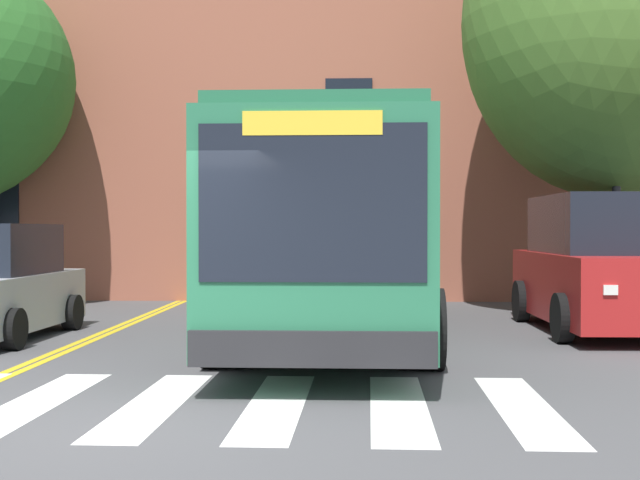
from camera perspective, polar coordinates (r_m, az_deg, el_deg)
ground_plane at (r=8.08m, az=-13.89°, el=-11.62°), size 120.00×120.00×0.00m
crosswalk at (r=9.40m, az=-17.74°, el=-9.86°), size 10.17×3.51×0.01m
lane_line_yellow_inner at (r=23.13m, az=-8.19°, el=-3.53°), size 0.12×36.00×0.01m
lane_line_yellow_outer at (r=23.10m, az=-7.79°, el=-3.54°), size 0.12×36.00×0.01m
city_bus at (r=14.33m, az=0.80°, el=0.66°), size 3.02×11.27×3.14m
car_red_far_lane at (r=15.64m, az=17.57°, el=-1.65°), size 2.33×5.10×2.29m
traffic_light_near_corner at (r=16.51m, az=19.61°, el=6.08°), size 0.34×2.96×4.90m
street_tree_curbside_large at (r=19.01m, az=18.19°, el=13.02°), size 8.21×8.40×9.25m
building_facade at (r=25.90m, az=1.94°, el=6.45°), size 42.18×9.76×8.59m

